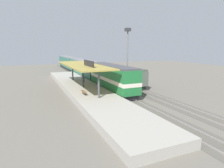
% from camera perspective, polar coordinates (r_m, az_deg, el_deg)
% --- Properties ---
extents(ground_plane, '(120.00, 120.00, 0.00)m').
position_cam_1_polar(ground_plane, '(35.57, 1.80, -1.39)').
color(ground_plane, '#666056').
extents(track_near, '(3.20, 110.00, 0.16)m').
position_cam_1_polar(track_near, '(34.77, -1.18, -1.62)').
color(track_near, '#565249').
rests_on(track_near, ground).
extents(track_far, '(3.20, 110.00, 0.16)m').
position_cam_1_polar(track_far, '(36.73, 5.47, -1.00)').
color(track_far, '#565249').
rests_on(track_far, ground).
extents(platform, '(6.00, 44.00, 0.90)m').
position_cam_1_polar(platform, '(33.25, -8.54, -1.58)').
color(platform, '#9E998E').
rests_on(platform, ground).
extents(station_canopy, '(5.20, 18.00, 4.70)m').
position_cam_1_polar(station_canopy, '(32.54, -8.70, 5.44)').
color(station_canopy, '#47474C').
rests_on(station_canopy, platform).
extents(platform_bench, '(0.44, 1.70, 0.50)m').
position_cam_1_polar(platform_bench, '(27.49, -8.40, -2.26)').
color(platform_bench, '#333338').
rests_on(platform_bench, platform).
extents(locomotive, '(2.93, 14.43, 4.44)m').
position_cam_1_polar(locomotive, '(32.74, -0.02, 1.85)').
color(locomotive, '#28282D').
rests_on(locomotive, track_near).
extents(passenger_carriage_front, '(2.90, 20.00, 4.24)m').
position_cam_1_polar(passenger_carriage_front, '(49.64, -8.38, 4.67)').
color(passenger_carriage_front, '#28282D').
rests_on(passenger_carriage_front, track_near).
extents(passenger_carriage_rear, '(2.90, 20.00, 4.24)m').
position_cam_1_polar(passenger_carriage_rear, '(69.85, -12.91, 6.24)').
color(passenger_carriage_rear, '#28282D').
rests_on(passenger_carriage_rear, track_near).
extents(freight_car, '(2.80, 12.00, 3.54)m').
position_cam_1_polar(freight_car, '(38.27, 3.95, 2.45)').
color(freight_car, '#28282D').
rests_on(freight_car, track_far).
extents(light_mast, '(1.10, 1.10, 11.70)m').
position_cam_1_polar(light_mast, '(43.99, 4.64, 11.92)').
color(light_mast, slate).
rests_on(light_mast, ground).
extents(person_waiting, '(0.34, 0.34, 1.71)m').
position_cam_1_polar(person_waiting, '(37.04, -8.43, 1.90)').
color(person_waiting, navy).
rests_on(person_waiting, platform).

